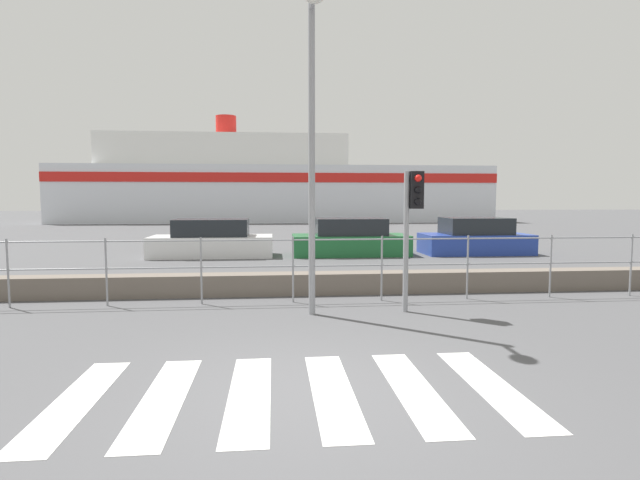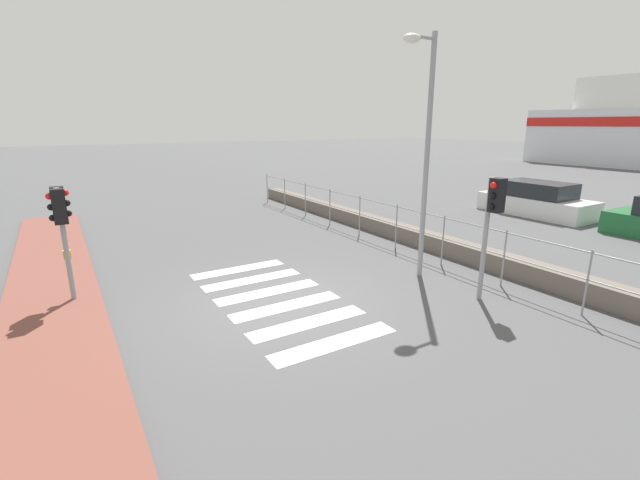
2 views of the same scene
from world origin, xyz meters
name	(u,v)px [view 2 (image 2 of 2)]	position (x,y,z in m)	size (l,w,h in m)	color
ground_plane	(281,302)	(0.00, 0.00, 0.00)	(160.00, 160.00, 0.00)	#4C4C4F
sidewalk_brick	(54,352)	(0.00, -4.10, 0.06)	(24.00, 1.80, 0.12)	brown
crosswalk	(277,299)	(-0.21, 0.00, 0.00)	(4.95, 2.40, 0.01)	silver
seawall	(464,251)	(0.00, 5.62, 0.23)	(24.34, 0.55, 0.46)	#6B6056
harbor_fence	(443,233)	(0.00, 4.75, 0.87)	(21.95, 0.04, 1.34)	gray
traffic_light_near	(61,215)	(-2.18, -3.70, 1.89)	(0.58, 0.41, 2.43)	gray
traffic_light_far	(492,212)	(2.16, 3.70, 1.91)	(0.34, 0.32, 2.60)	gray
streetlamp	(423,132)	(0.30, 3.50, 3.46)	(0.32, 0.92, 5.54)	gray
parked_car_white	(536,201)	(-2.61, 12.98, 0.58)	(4.36, 1.84, 1.36)	silver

